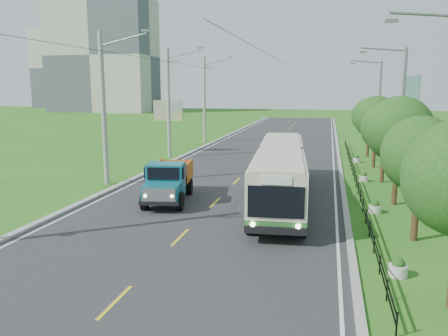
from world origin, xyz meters
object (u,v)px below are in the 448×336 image
(tree_fifth, at_px, (377,120))
(dump_truck, at_px, (169,178))
(pole_mid, at_px, (169,103))
(billboard_left, at_px, (168,114))
(tree_fourth, at_px, (386,130))
(planter_near, at_px, (375,207))
(planter_far, at_px, (357,159))
(bus, at_px, (280,169))
(tree_third, at_px, (399,133))
(billboard_right, at_px, (411,102))
(tree_back, at_px, (370,118))
(planter_front, at_px, (398,268))
(planter_mid, at_px, (364,177))
(pole_far, at_px, (205,99))
(tree_second, at_px, (421,158))
(streetlight_far, at_px, (377,104))
(streetlight_mid, at_px, (400,111))
(pole_near, at_px, (104,108))

(tree_fifth, relative_size, dump_truck, 0.99)
(pole_mid, xyz_separation_m, billboard_left, (-1.24, 3.00, -1.23))
(tree_fourth, relative_size, tree_fifth, 0.93)
(planter_near, xyz_separation_m, planter_far, (0.00, 16.00, 0.00))
(billboard_left, bearing_deg, bus, -51.60)
(tree_third, height_order, tree_fourth, tree_third)
(tree_third, bearing_deg, billboard_left, 140.67)
(planter_near, bearing_deg, billboard_right, 75.20)
(tree_back, bearing_deg, billboard_left, -173.69)
(tree_fourth, bearing_deg, planter_front, -94.45)
(pole_mid, xyz_separation_m, planter_front, (16.86, -23.00, -4.81))
(planter_front, xyz_separation_m, planter_mid, (0.00, 16.00, 0.00))
(planter_front, relative_size, planter_far, 1.00)
(tree_third, xyz_separation_m, planter_front, (-1.26, -10.14, -3.70))
(planter_front, distance_m, planter_near, 8.00)
(pole_far, xyz_separation_m, billboard_right, (20.56, -13.00, 0.25))
(planter_mid, height_order, dump_truck, dump_truck)
(planter_mid, bearing_deg, planter_far, 90.00)
(tree_second, relative_size, tree_fourth, 0.98)
(planter_near, bearing_deg, pole_far, 121.99)
(tree_third, height_order, streetlight_far, streetlight_far)
(pole_far, xyz_separation_m, streetlight_mid, (18.90, -19.00, -0.19))
(tree_second, bearing_deg, tree_fifth, 90.00)
(tree_fifth, height_order, billboard_right, billboard_right)
(pole_far, distance_m, billboard_left, 9.17)
(streetlight_far, bearing_deg, tree_fifth, -95.71)
(planter_near, bearing_deg, planter_front, -90.00)
(planter_near, bearing_deg, tree_fourth, 81.23)
(planter_mid, bearing_deg, tree_third, -77.90)
(pole_mid, bearing_deg, planter_near, -41.65)
(tree_fifth, bearing_deg, billboard_left, 168.72)
(tree_second, height_order, billboard_left, tree_second)
(tree_fourth, bearing_deg, billboard_right, 67.36)
(planter_near, relative_size, billboard_left, 0.13)
(tree_second, xyz_separation_m, planter_mid, (-1.26, 11.86, -3.23))
(pole_mid, height_order, pole_far, same)
(pole_far, xyz_separation_m, bus, (11.75, -25.38, -3.27))
(bus, bearing_deg, planter_far, 65.61)
(billboard_left, height_order, bus, billboard_left)
(planter_front, bearing_deg, billboard_left, 124.84)
(tree_second, bearing_deg, tree_back, 90.00)
(streetlight_mid, distance_m, planter_front, 16.78)
(planter_mid, distance_m, billboard_left, 20.99)
(planter_front, bearing_deg, planter_mid, 90.00)
(tree_back, bearing_deg, pole_far, 159.26)
(pole_near, xyz_separation_m, dump_truck, (5.59, -3.21, -3.77))
(pole_near, xyz_separation_m, tree_second, (18.12, -6.86, -1.57))
(pole_mid, relative_size, streetlight_mid, 1.10)
(streetlight_mid, relative_size, planter_front, 13.54)
(pole_mid, bearing_deg, tree_back, 15.84)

